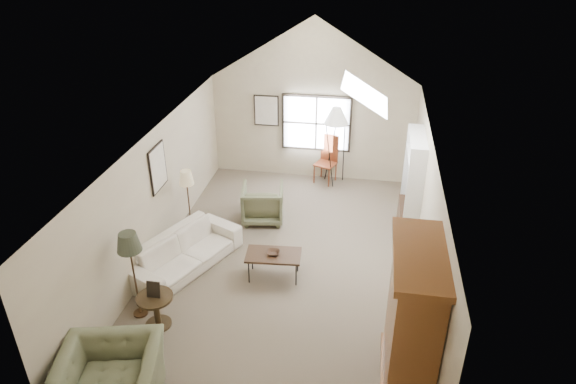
% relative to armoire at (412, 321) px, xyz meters
% --- Properties ---
extents(room_shell, '(5.01, 8.01, 4.00)m').
position_rel_armoire_xyz_m(room_shell, '(-2.18, 2.40, 2.11)').
color(room_shell, '#6F614F').
rests_on(room_shell, ground).
extents(window, '(1.72, 0.08, 1.42)m').
position_rel_armoire_xyz_m(window, '(-2.08, 6.36, 0.35)').
color(window, black).
rests_on(window, room_shell).
extents(skylight, '(0.80, 1.20, 0.52)m').
position_rel_armoire_xyz_m(skylight, '(-0.88, 3.30, 2.12)').
color(skylight, white).
rests_on(skylight, room_shell).
extents(wall_art, '(1.97, 3.71, 0.88)m').
position_rel_armoire_xyz_m(wall_art, '(-4.06, 4.34, 0.63)').
color(wall_art, black).
rests_on(wall_art, room_shell).
extents(armoire, '(0.60, 1.50, 2.20)m').
position_rel_armoire_xyz_m(armoire, '(0.00, 0.00, 0.00)').
color(armoire, brown).
rests_on(armoire, ground).
extents(tv_alcove, '(0.32, 1.30, 2.10)m').
position_rel_armoire_xyz_m(tv_alcove, '(0.16, 4.00, 0.05)').
color(tv_alcove, white).
rests_on(tv_alcove, ground).
extents(media_console, '(0.34, 1.18, 0.60)m').
position_rel_armoire_xyz_m(media_console, '(0.14, 4.00, -0.80)').
color(media_console, '#382316').
rests_on(media_console, ground).
extents(tv_panel, '(0.05, 0.90, 0.55)m').
position_rel_armoire_xyz_m(tv_panel, '(0.14, 4.00, -0.18)').
color(tv_panel, black).
rests_on(tv_panel, media_console).
extents(sofa, '(1.82, 2.51, 0.68)m').
position_rel_armoire_xyz_m(sofa, '(-4.04, 2.06, -0.76)').
color(sofa, silver).
rests_on(sofa, ground).
extents(armchair_near, '(1.55, 1.42, 0.85)m').
position_rel_armoire_xyz_m(armchair_near, '(-3.93, -1.06, -0.67)').
color(armchair_near, '#646B4A').
rests_on(armchair_near, ground).
extents(armchair_far, '(1.01, 1.03, 0.82)m').
position_rel_armoire_xyz_m(armchair_far, '(-2.95, 4.03, -0.69)').
color(armchair_far, '#5A5C40').
rests_on(armchair_far, ground).
extents(coffee_table, '(1.04, 0.63, 0.51)m').
position_rel_armoire_xyz_m(coffee_table, '(-2.32, 2.03, -0.84)').
color(coffee_table, '#3B2518').
rests_on(coffee_table, ground).
extents(bowl, '(0.26, 0.26, 0.06)m').
position_rel_armoire_xyz_m(bowl, '(-2.32, 2.03, -0.56)').
color(bowl, '#382217').
rests_on(bowl, coffee_table).
extents(side_table, '(0.78, 0.78, 0.59)m').
position_rel_armoire_xyz_m(side_table, '(-3.94, 0.46, -0.81)').
color(side_table, '#332515').
rests_on(side_table, ground).
extents(side_chair, '(0.60, 0.60, 1.20)m').
position_rel_armoire_xyz_m(side_chair, '(-1.80, 6.10, -0.50)').
color(side_chair, brown).
rests_on(side_chair, ground).
extents(tripod_lamp, '(0.71, 0.71, 2.01)m').
position_rel_armoire_xyz_m(tripod_lamp, '(-1.58, 6.10, -0.10)').
color(tripod_lamp, silver).
rests_on(tripod_lamp, ground).
extents(dark_lamp, '(0.52, 0.52, 1.63)m').
position_rel_armoire_xyz_m(dark_lamp, '(-4.34, 0.66, -0.28)').
color(dark_lamp, '#2B2E21').
rests_on(dark_lamp, ground).
extents(tan_lamp, '(0.39, 0.39, 1.47)m').
position_rel_armoire_xyz_m(tan_lamp, '(-4.34, 3.26, -0.37)').
color(tan_lamp, tan).
rests_on(tan_lamp, ground).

